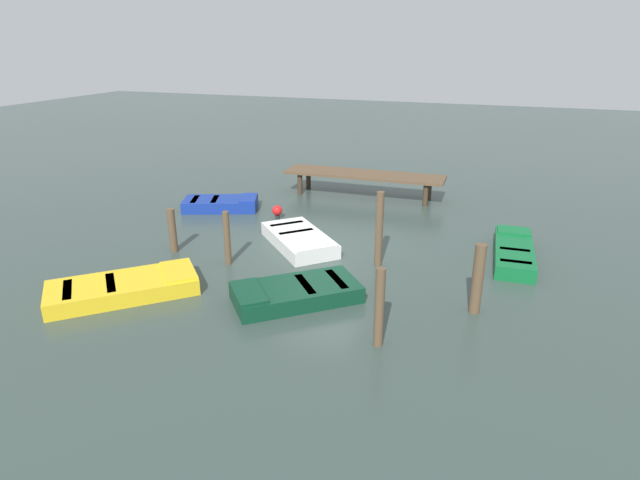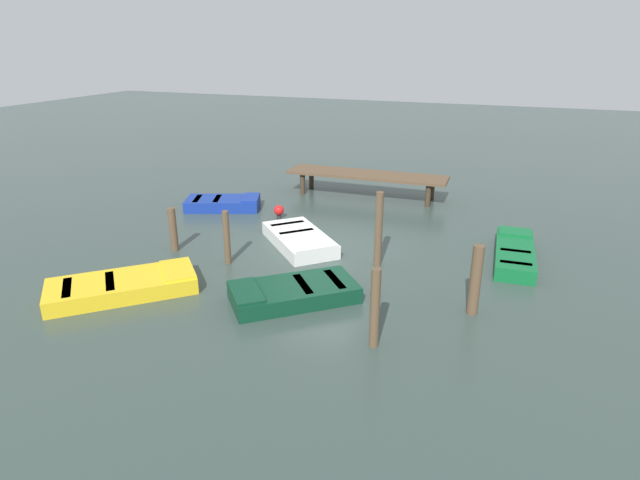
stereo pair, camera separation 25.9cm
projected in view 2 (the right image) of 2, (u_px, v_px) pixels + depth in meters
name	position (u px, v px, depth m)	size (l,w,h in m)	color
ground_plane	(320.00, 251.00, 15.79)	(80.00, 80.00, 0.00)	#33423D
dock_segment	(367.00, 176.00, 20.90)	(6.36, 1.58, 0.95)	brown
rowboat_green	(515.00, 253.00, 15.07)	(1.16, 3.34, 0.46)	#0F602D
rowboat_yellow	(123.00, 286.00, 13.09)	(3.59, 3.48, 0.46)	gold
rowboat_white	(299.00, 239.00, 16.09)	(3.08, 3.13, 0.46)	silver
rowboat_blue	(223.00, 203.00, 19.63)	(2.96, 2.16, 0.46)	navy
rowboat_dark_green	(293.00, 292.00, 12.76)	(3.25, 3.06, 0.46)	#0C3823
mooring_piling_near_right	(173.00, 230.00, 15.60)	(0.22, 0.22, 1.32)	brown
mooring_piling_far_left	(475.00, 280.00, 11.92)	(0.26, 0.26, 1.69)	brown
mooring_piling_mid_left	(227.00, 237.00, 14.67)	(0.18, 0.18, 1.55)	brown
mooring_piling_near_left	(379.00, 230.00, 14.41)	(0.21, 0.21, 2.13)	brown
mooring_piling_far_right	(375.00, 308.00, 10.63)	(0.20, 0.20, 1.74)	brown
marker_buoy	(279.00, 211.00, 18.55)	(0.36, 0.36, 0.48)	#262626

